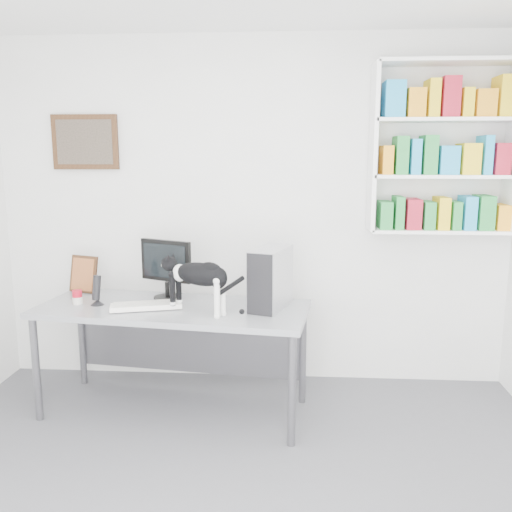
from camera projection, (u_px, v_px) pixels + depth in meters
name	position (u px, v px, depth m)	size (l,w,h in m)	color
room	(217.00, 265.00, 2.29)	(4.01, 4.01, 2.70)	#525257
bookshelf	(443.00, 148.00, 3.92)	(1.03, 0.28, 1.24)	white
wall_art	(85.00, 142.00, 4.21)	(0.52, 0.04, 0.42)	#4E3019
desk	(174.00, 359.00, 3.81)	(1.86, 0.72, 0.77)	gray
monitor	(167.00, 269.00, 3.89)	(0.41, 0.20, 0.44)	black
keyboard	(146.00, 306.00, 3.69)	(0.48, 0.18, 0.04)	white
pc_tower	(271.00, 278.00, 3.67)	(0.18, 0.42, 0.42)	silver
speaker	(97.00, 290.00, 3.76)	(0.10, 0.10, 0.22)	black
leaning_print	(84.00, 273.00, 4.10)	(0.23, 0.09, 0.29)	#4E3019
soup_can	(77.00, 297.00, 3.79)	(0.07, 0.07, 0.10)	#B50F22
cat	(199.00, 287.00, 3.55)	(0.58, 0.15, 0.36)	black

